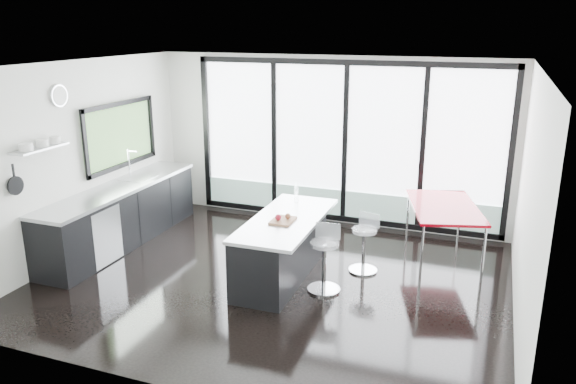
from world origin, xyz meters
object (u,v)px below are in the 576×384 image
at_px(island, 282,246).
at_px(red_table, 442,233).
at_px(bar_stool_near, 324,266).
at_px(bar_stool_far, 364,250).

xyz_separation_m(island, red_table, (1.96, 1.27, -0.01)).
distance_m(bar_stool_near, red_table, 1.98).
bearing_deg(bar_stool_far, red_table, 51.27).
xyz_separation_m(bar_stool_far, red_table, (0.96, 0.74, 0.10)).
height_order(bar_stool_far, red_table, red_table).
distance_m(island, red_table, 2.34).
xyz_separation_m(bar_stool_near, red_table, (1.30, 1.49, 0.08)).
height_order(island, red_table, island).
xyz_separation_m(bar_stool_near, bar_stool_far, (0.34, 0.75, -0.02)).
bearing_deg(bar_stool_near, island, 160.16).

